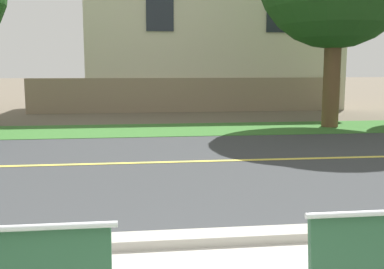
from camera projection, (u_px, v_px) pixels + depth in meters
The scene contains 7 objects.
ground_plane at pixel (155, 149), 10.33m from camera, with size 140.00×140.00×0.00m, color #665B4C.
curb_edge at pixel (179, 239), 4.77m from camera, with size 44.00×0.30×0.11m, color #ADA89E.
street_asphalt at pixel (158, 163), 8.85m from camera, with size 52.00×8.00×0.01m, color #383A3D.
road_centre_line at pixel (158, 162), 8.85m from camera, with size 48.00×0.14×0.01m, color #E0CC4C.
far_verge_grass at pixel (150, 130), 13.42m from camera, with size 48.00×2.80×0.02m, color #38702D.
garden_wall at pixel (189, 95), 18.87m from camera, with size 13.00×0.36×1.40m, color gray.
house_across_street at pixel (208, 23), 21.70m from camera, with size 11.88×6.91×7.72m.
Camera 1 is at (-0.43, -2.19, 1.84)m, focal length 42.68 mm.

